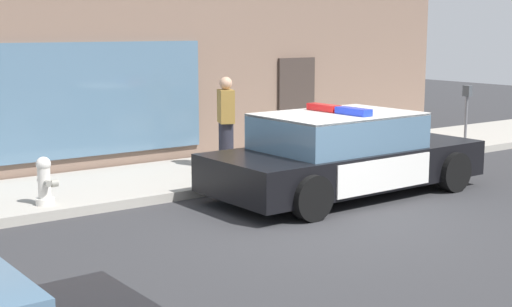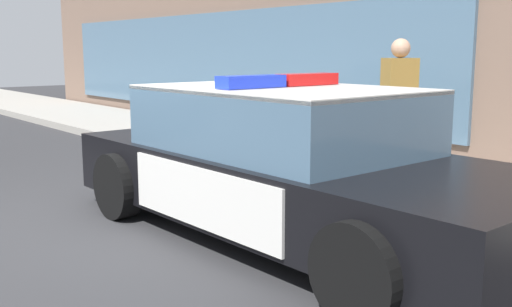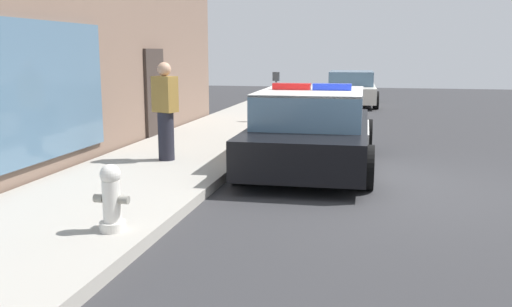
{
  "view_description": "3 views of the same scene",
  "coord_description": "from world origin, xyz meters",
  "px_view_note": "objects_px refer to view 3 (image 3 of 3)",
  "views": [
    {
      "loc": [
        -6.64,
        -7.55,
        2.76
      ],
      "look_at": [
        0.37,
        2.18,
        0.68
      ],
      "focal_mm": 51.24,
      "sensor_mm": 36.0,
      "label": 1
    },
    {
      "loc": [
        5.55,
        -2.41,
        1.71
      ],
      "look_at": [
        0.17,
        1.98,
        0.52
      ],
      "focal_mm": 42.12,
      "sensor_mm": 36.0,
      "label": 2
    },
    {
      "loc": [
        -8.21,
        0.19,
        2.04
      ],
      "look_at": [
        -0.68,
        1.83,
        0.61
      ],
      "focal_mm": 38.75,
      "sensor_mm": 36.0,
      "label": 3
    }
  ],
  "objects_px": {
    "fire_hydrant": "(112,199)",
    "pedestrian_on_sidewalk": "(165,111)",
    "police_cruiser": "(312,129)",
    "parking_meter": "(276,87)",
    "car_down_street": "(351,88)"
  },
  "relations": [
    {
      "from": "fire_hydrant",
      "to": "car_down_street",
      "type": "bearing_deg",
      "value": -6.09
    },
    {
      "from": "police_cruiser",
      "to": "fire_hydrant",
      "type": "height_order",
      "value": "police_cruiser"
    },
    {
      "from": "police_cruiser",
      "to": "pedestrian_on_sidewalk",
      "type": "bearing_deg",
      "value": 104.62
    },
    {
      "from": "police_cruiser",
      "to": "car_down_street",
      "type": "xyz_separation_m",
      "value": [
        11.95,
        -0.15,
        -0.05
      ]
    },
    {
      "from": "parking_meter",
      "to": "police_cruiser",
      "type": "bearing_deg",
      "value": -162.99
    },
    {
      "from": "fire_hydrant",
      "to": "pedestrian_on_sidewalk",
      "type": "bearing_deg",
      "value": 12.91
    },
    {
      "from": "police_cruiser",
      "to": "pedestrian_on_sidewalk",
      "type": "xyz_separation_m",
      "value": [
        -0.69,
        2.48,
        0.33
      ]
    },
    {
      "from": "police_cruiser",
      "to": "fire_hydrant",
      "type": "bearing_deg",
      "value": 159.33
    },
    {
      "from": "pedestrian_on_sidewalk",
      "to": "police_cruiser",
      "type": "bearing_deg",
      "value": 127.21
    },
    {
      "from": "police_cruiser",
      "to": "parking_meter",
      "type": "xyz_separation_m",
      "value": [
        5.14,
        1.57,
        0.4
      ]
    },
    {
      "from": "police_cruiser",
      "to": "parking_meter",
      "type": "distance_m",
      "value": 5.39
    },
    {
      "from": "car_down_street",
      "to": "pedestrian_on_sidewalk",
      "type": "bearing_deg",
      "value": 166.22
    },
    {
      "from": "fire_hydrant",
      "to": "police_cruiser",
      "type": "bearing_deg",
      "value": -19.66
    },
    {
      "from": "fire_hydrant",
      "to": "pedestrian_on_sidewalk",
      "type": "relative_size",
      "value": 0.42
    },
    {
      "from": "police_cruiser",
      "to": "fire_hydrant",
      "type": "distance_m",
      "value": 4.79
    }
  ]
}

